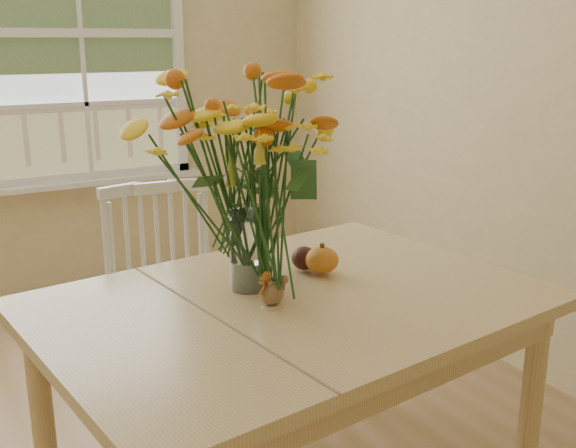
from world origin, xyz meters
TOP-DOWN VIEW (x-y plane):
  - dining_table at (0.54, -0.21)m, footprint 1.57×1.21m
  - windsor_chair at (0.42, 0.58)m, footprint 0.48×0.46m
  - flower_vase at (0.46, -0.08)m, footprint 0.53×0.53m
  - pumpkin at (0.73, -0.08)m, footprint 0.11×0.11m
  - turkey_figurine at (0.45, -0.25)m, footprint 0.10×0.09m
  - dark_gourd at (0.69, -0.03)m, footprint 0.13×0.09m

SIDE VIEW (x-z plane):
  - windsor_chair at x=0.42m, z-range 0.06..1.01m
  - dining_table at x=0.54m, z-range 0.30..1.07m
  - dark_gourd at x=0.69m, z-range 0.78..0.85m
  - turkey_figurine at x=0.45m, z-range 0.77..0.87m
  - pumpkin at x=0.73m, z-range 0.78..0.86m
  - flower_vase at x=0.46m, z-range 0.84..1.48m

